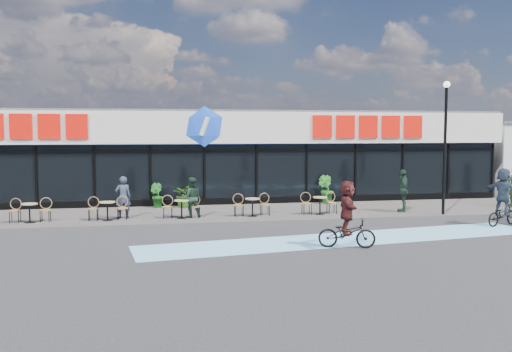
% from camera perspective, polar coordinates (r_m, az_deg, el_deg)
% --- Properties ---
extents(ground, '(120.00, 120.00, 0.00)m').
position_cam_1_polar(ground, '(18.94, -3.64, -6.20)').
color(ground, '#28282B').
rests_on(ground, ground).
extents(sidewalk, '(44.00, 5.00, 0.10)m').
position_cam_1_polar(sidewalk, '(23.34, -4.93, -3.99)').
color(sidewalk, '#56504C').
rests_on(sidewalk, ground).
extents(bike_lane, '(14.17, 4.13, 0.01)m').
position_cam_1_polar(bike_lane, '(18.40, 9.48, -6.56)').
color(bike_lane, '#75BCDE').
rests_on(bike_lane, ground).
extents(building, '(30.60, 6.57, 4.75)m').
position_cam_1_polar(building, '(28.50, -5.99, 2.22)').
color(building, black).
rests_on(building, ground).
extents(lamp_post, '(0.28, 0.28, 5.55)m').
position_cam_1_polar(lamp_post, '(23.87, 19.29, 3.95)').
color(lamp_post, black).
rests_on(lamp_post, sidewalk).
extents(bistro_set_2, '(1.54, 0.62, 0.90)m').
position_cam_1_polar(bistro_set_2, '(22.52, -22.68, -3.36)').
color(bistro_set_2, tan).
rests_on(bistro_set_2, sidewalk).
extents(bistro_set_3, '(1.54, 0.62, 0.90)m').
position_cam_1_polar(bistro_set_3, '(22.08, -15.35, -3.32)').
color(bistro_set_3, tan).
rests_on(bistro_set_3, sidewalk).
extents(bistro_set_4, '(1.54, 0.62, 0.90)m').
position_cam_1_polar(bistro_set_4, '(22.01, -7.84, -3.22)').
color(bistro_set_4, tan).
rests_on(bistro_set_4, sidewalk).
extents(bistro_set_5, '(1.54, 0.62, 0.90)m').
position_cam_1_polar(bistro_set_5, '(22.31, -0.42, -3.06)').
color(bistro_set_5, tan).
rests_on(bistro_set_5, sidewalk).
extents(bistro_set_6, '(1.54, 0.62, 0.90)m').
position_cam_1_polar(bistro_set_6, '(22.98, 6.68, -2.87)').
color(bistro_set_6, tan).
rests_on(bistro_set_6, sidewalk).
extents(potted_plant_left, '(0.79, 0.79, 1.12)m').
position_cam_1_polar(potted_plant_left, '(25.17, -10.43, -2.00)').
color(potted_plant_left, '#164F17').
rests_on(potted_plant_left, sidewalk).
extents(potted_plant_mid, '(1.15, 1.25, 1.17)m').
position_cam_1_polar(potted_plant_mid, '(25.15, -7.65, -1.92)').
color(potted_plant_mid, '#2B5016').
rests_on(potted_plant_mid, sidewalk).
extents(potted_plant_right, '(0.94, 0.96, 1.36)m').
position_cam_1_polar(potted_plant_right, '(26.36, 7.35, -1.39)').
color(potted_plant_right, '#1E601B').
rests_on(potted_plant_right, sidewalk).
extents(patron_left, '(0.69, 0.52, 1.69)m').
position_cam_1_polar(patron_left, '(22.36, -13.82, -2.18)').
color(patron_left, '#2B3243').
rests_on(patron_left, sidewalk).
extents(patron_right, '(0.80, 0.63, 1.63)m').
position_cam_1_polar(patron_right, '(22.04, -6.82, -2.25)').
color(patron_right, '#192E22').
rests_on(patron_right, sidewalk).
extents(pedestrian_a, '(0.81, 1.18, 1.86)m').
position_cam_1_polar(pedestrian_a, '(24.23, 15.24, -1.48)').
color(pedestrian_a, '#1D3428').
rests_on(pedestrian_a, sidewalk).
extents(cyclist_a, '(1.85, 1.60, 2.09)m').
position_cam_1_polar(cyclist_a, '(16.90, 9.55, -4.46)').
color(cyclist_a, black).
rests_on(cyclist_a, ground).
extents(cyclist_b, '(1.77, 1.71, 2.21)m').
position_cam_1_polar(cyclist_b, '(22.55, 24.57, -2.27)').
color(cyclist_b, black).
rests_on(cyclist_b, ground).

